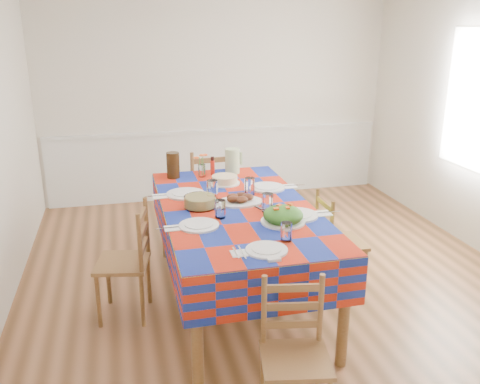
% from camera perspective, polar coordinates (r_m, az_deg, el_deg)
% --- Properties ---
extents(room, '(4.58, 5.08, 2.78)m').
position_cam_1_polar(room, '(4.27, 4.04, 6.42)').
color(room, brown).
rests_on(room, ground).
extents(wainscot, '(4.41, 0.06, 0.92)m').
position_cam_1_polar(wainscot, '(6.81, -2.42, 3.51)').
color(wainscot, white).
rests_on(wainscot, room).
extents(dining_table, '(1.18, 2.19, 0.85)m').
position_cam_1_polar(dining_table, '(4.08, -0.32, -2.83)').
color(dining_table, brown).
rests_on(dining_table, room).
extents(setting_near_head, '(0.44, 0.30, 0.13)m').
position_cam_1_polar(setting_near_head, '(3.31, 3.72, -5.75)').
color(setting_near_head, white).
rests_on(setting_near_head, dining_table).
extents(setting_left_near, '(0.53, 0.31, 0.14)m').
position_cam_1_polar(setting_left_near, '(3.69, -3.85, -3.07)').
color(setting_left_near, white).
rests_on(setting_left_near, dining_table).
extents(setting_left_far, '(0.59, 0.35, 0.16)m').
position_cam_1_polar(setting_left_far, '(4.28, -5.17, -0.03)').
color(setting_left_far, white).
rests_on(setting_left_far, dining_table).
extents(setting_right_near, '(0.59, 0.34, 0.15)m').
position_cam_1_polar(setting_right_near, '(3.87, 5.34, -2.07)').
color(setting_right_near, white).
rests_on(setting_right_near, dining_table).
extents(setting_right_far, '(0.59, 0.34, 0.15)m').
position_cam_1_polar(setting_right_far, '(4.40, 2.46, 0.56)').
color(setting_right_far, white).
rests_on(setting_right_far, dining_table).
extents(meat_platter, '(0.38, 0.27, 0.07)m').
position_cam_1_polar(meat_platter, '(4.10, -0.07, -0.85)').
color(meat_platter, white).
rests_on(meat_platter, dining_table).
extents(salad_platter, '(0.33, 0.33, 0.14)m').
position_cam_1_polar(salad_platter, '(3.70, 4.86, -2.68)').
color(salad_platter, white).
rests_on(salad_platter, dining_table).
extents(pasta_bowl, '(0.25, 0.25, 0.09)m').
position_cam_1_polar(pasta_bowl, '(4.01, -4.51, -1.09)').
color(pasta_bowl, white).
rests_on(pasta_bowl, dining_table).
extents(cake, '(0.27, 0.27, 0.08)m').
position_cam_1_polar(cake, '(4.60, -1.72, 1.36)').
color(cake, white).
rests_on(cake, dining_table).
extents(serving_utensils, '(0.14, 0.32, 0.01)m').
position_cam_1_polar(serving_utensils, '(3.98, 2.77, -1.88)').
color(serving_utensils, black).
rests_on(serving_utensils, dining_table).
extents(flower_vase, '(0.14, 0.12, 0.23)m').
position_cam_1_polar(flower_vase, '(4.80, -4.33, 2.81)').
color(flower_vase, white).
rests_on(flower_vase, dining_table).
extents(hot_sauce, '(0.04, 0.04, 0.18)m').
position_cam_1_polar(hot_sauce, '(4.86, -3.11, 2.95)').
color(hot_sauce, red).
rests_on(hot_sauce, dining_table).
extents(green_pitcher, '(0.14, 0.14, 0.24)m').
position_cam_1_polar(green_pitcher, '(4.91, -0.86, 3.52)').
color(green_pitcher, '#BEDB9A').
rests_on(green_pitcher, dining_table).
extents(tea_pitcher, '(0.12, 0.12, 0.24)m').
position_cam_1_polar(tea_pitcher, '(4.80, -7.53, 3.01)').
color(tea_pitcher, black).
rests_on(tea_pitcher, dining_table).
extents(name_card, '(0.08, 0.03, 0.02)m').
position_cam_1_polar(name_card, '(3.13, 3.88, -7.61)').
color(name_card, white).
rests_on(name_card, dining_table).
extents(chair_near, '(0.45, 0.43, 0.88)m').
position_cam_1_polar(chair_near, '(3.06, 6.13, -17.74)').
color(chair_near, brown).
rests_on(chair_near, room).
extents(chair_far, '(0.47, 0.45, 1.00)m').
position_cam_1_polar(chair_far, '(5.44, -3.64, -0.27)').
color(chair_far, brown).
rests_on(chair_far, room).
extents(chair_left, '(0.47, 0.48, 0.93)m').
position_cam_1_polar(chair_left, '(4.10, -12.46, -7.72)').
color(chair_left, brown).
rests_on(chair_left, room).
extents(chair_right, '(0.38, 0.40, 0.88)m').
position_cam_1_polar(chair_right, '(4.47, 10.78, -5.63)').
color(chair_right, brown).
rests_on(chair_right, room).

